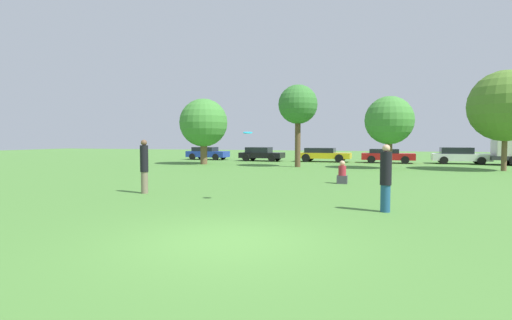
{
  "coord_description": "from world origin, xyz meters",
  "views": [
    {
      "loc": [
        2.77,
        -6.92,
        1.95
      ],
      "look_at": [
        -1.17,
        5.59,
        1.25
      ],
      "focal_mm": 27.52,
      "sensor_mm": 36.0,
      "label": 1
    }
  ],
  "objects_px": {
    "person_catcher": "(386,178)",
    "parked_car_yellow": "(323,154)",
    "tree_0": "(204,123)",
    "person_thrower": "(144,166)",
    "frisbee": "(248,133)",
    "parked_car_red": "(387,155)",
    "parked_car_black": "(261,154)",
    "parked_car_blue": "(207,153)",
    "tree_2": "(389,121)",
    "tree_1": "(298,105)",
    "parked_car_white": "(459,155)",
    "bystander_sitting": "(342,174)",
    "tree_3": "(506,106)"
  },
  "relations": [
    {
      "from": "frisbee",
      "to": "tree_3",
      "type": "distance_m",
      "value": 19.69
    },
    {
      "from": "frisbee",
      "to": "tree_0",
      "type": "bearing_deg",
      "value": 119.16
    },
    {
      "from": "tree_3",
      "to": "parked_car_blue",
      "type": "height_order",
      "value": "tree_3"
    },
    {
      "from": "tree_2",
      "to": "parked_car_red",
      "type": "height_order",
      "value": "tree_2"
    },
    {
      "from": "tree_3",
      "to": "tree_0",
      "type": "bearing_deg",
      "value": 178.95
    },
    {
      "from": "tree_2",
      "to": "parked_car_black",
      "type": "relative_size",
      "value": 1.23
    },
    {
      "from": "parked_car_red",
      "to": "parked_car_white",
      "type": "distance_m",
      "value": 5.45
    },
    {
      "from": "person_catcher",
      "to": "parked_car_red",
      "type": "relative_size",
      "value": 0.43
    },
    {
      "from": "parked_car_yellow",
      "to": "parked_car_blue",
      "type": "bearing_deg",
      "value": -179.55
    },
    {
      "from": "parked_car_blue",
      "to": "parked_car_yellow",
      "type": "xyz_separation_m",
      "value": [
        11.08,
        -0.28,
        0.02
      ]
    },
    {
      "from": "parked_car_blue",
      "to": "parked_car_white",
      "type": "xyz_separation_m",
      "value": [
        21.78,
        0.1,
        0.04
      ]
    },
    {
      "from": "person_catcher",
      "to": "parked_car_yellow",
      "type": "distance_m",
      "value": 23.57
    },
    {
      "from": "frisbee",
      "to": "parked_car_yellow",
      "type": "relative_size",
      "value": 0.06
    },
    {
      "from": "tree_1",
      "to": "tree_2",
      "type": "bearing_deg",
      "value": 2.14
    },
    {
      "from": "person_catcher",
      "to": "parked_car_yellow",
      "type": "height_order",
      "value": "person_catcher"
    },
    {
      "from": "bystander_sitting",
      "to": "parked_car_yellow",
      "type": "distance_m",
      "value": 16.85
    },
    {
      "from": "person_thrower",
      "to": "parked_car_yellow",
      "type": "xyz_separation_m",
      "value": [
        3.43,
        21.86,
        -0.34
      ]
    },
    {
      "from": "tree_0",
      "to": "parked_car_blue",
      "type": "relative_size",
      "value": 1.29
    },
    {
      "from": "tree_1",
      "to": "parked_car_red",
      "type": "relative_size",
      "value": 1.37
    },
    {
      "from": "parked_car_black",
      "to": "parked_car_yellow",
      "type": "xyz_separation_m",
      "value": [
        5.48,
        0.41,
        0.0
      ]
    },
    {
      "from": "tree_2",
      "to": "person_catcher",
      "type": "bearing_deg",
      "value": -91.51
    },
    {
      "from": "bystander_sitting",
      "to": "parked_car_red",
      "type": "xyz_separation_m",
      "value": [
        2.18,
        16.39,
        0.2
      ]
    },
    {
      "from": "parked_car_black",
      "to": "person_thrower",
      "type": "bearing_deg",
      "value": -82.64
    },
    {
      "from": "person_thrower",
      "to": "frisbee",
      "type": "bearing_deg",
      "value": -1.64
    },
    {
      "from": "tree_1",
      "to": "frisbee",
      "type": "bearing_deg",
      "value": -84.21
    },
    {
      "from": "parked_car_blue",
      "to": "parked_car_white",
      "type": "bearing_deg",
      "value": 2.16
    },
    {
      "from": "frisbee",
      "to": "parked_car_red",
      "type": "height_order",
      "value": "frisbee"
    },
    {
      "from": "person_thrower",
      "to": "parked_car_white",
      "type": "distance_m",
      "value": 26.35
    },
    {
      "from": "bystander_sitting",
      "to": "tree_3",
      "type": "height_order",
      "value": "tree_3"
    },
    {
      "from": "parked_car_black",
      "to": "tree_3",
      "type": "bearing_deg",
      "value": -17.41
    },
    {
      "from": "tree_3",
      "to": "parked_car_blue",
      "type": "xyz_separation_m",
      "value": [
        -23.05,
        6.8,
        -3.35
      ]
    },
    {
      "from": "frisbee",
      "to": "tree_3",
      "type": "bearing_deg",
      "value": 55.1
    },
    {
      "from": "bystander_sitting",
      "to": "parked_car_white",
      "type": "xyz_separation_m",
      "value": [
        7.61,
        16.94,
        0.25
      ]
    },
    {
      "from": "bystander_sitting",
      "to": "tree_0",
      "type": "bearing_deg",
      "value": 137.89
    },
    {
      "from": "tree_3",
      "to": "parked_car_red",
      "type": "distance_m",
      "value": 9.82
    },
    {
      "from": "bystander_sitting",
      "to": "tree_3",
      "type": "bearing_deg",
      "value": 48.52
    },
    {
      "from": "tree_0",
      "to": "parked_car_yellow",
      "type": "distance_m",
      "value": 10.74
    },
    {
      "from": "person_thrower",
      "to": "tree_2",
      "type": "xyz_separation_m",
      "value": [
        8.66,
        15.14,
        2.17
      ]
    },
    {
      "from": "person_catcher",
      "to": "frisbee",
      "type": "distance_m",
      "value": 4.26
    },
    {
      "from": "parked_car_white",
      "to": "tree_2",
      "type": "bearing_deg",
      "value": -125.73
    },
    {
      "from": "bystander_sitting",
      "to": "tree_1",
      "type": "xyz_separation_m",
      "value": [
        -3.93,
        9.62,
        3.9
      ]
    },
    {
      "from": "bystander_sitting",
      "to": "tree_1",
      "type": "bearing_deg",
      "value": 112.21
    },
    {
      "from": "parked_car_yellow",
      "to": "frisbee",
      "type": "bearing_deg",
      "value": -86.2
    },
    {
      "from": "tree_1",
      "to": "parked_car_red",
      "type": "distance_m",
      "value": 9.84
    },
    {
      "from": "frisbee",
      "to": "parked_car_white",
      "type": "xyz_separation_m",
      "value": [
        9.95,
        22.98,
        -1.48
      ]
    },
    {
      "from": "person_thrower",
      "to": "bystander_sitting",
      "type": "relative_size",
      "value": 1.9
    },
    {
      "from": "person_catcher",
      "to": "parked_car_red",
      "type": "distance_m",
      "value": 22.91
    },
    {
      "from": "person_thrower",
      "to": "tree_0",
      "type": "bearing_deg",
      "value": 116.02
    },
    {
      "from": "tree_2",
      "to": "parked_car_red",
      "type": "distance_m",
      "value": 7.03
    },
    {
      "from": "frisbee",
      "to": "parked_car_blue",
      "type": "bearing_deg",
      "value": 117.35
    }
  ]
}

